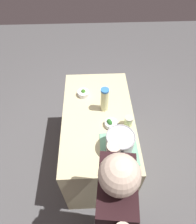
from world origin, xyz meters
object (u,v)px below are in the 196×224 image
(cooking_pot, at_px, (120,142))
(person_cook, at_px, (112,212))
(lemonade_pitcher, at_px, (105,99))
(broccoli_bowl_center, at_px, (111,123))
(broccoli_bowl_front, at_px, (83,93))
(mason_jar, at_px, (128,121))

(cooking_pot, distance_m, person_cook, 0.55)
(person_cook, bearing_deg, lemonade_pitcher, 179.23)
(lemonade_pitcher, distance_m, broccoli_bowl_center, 0.26)
(broccoli_bowl_center, bearing_deg, cooking_pot, 10.75)
(cooking_pot, relative_size, person_cook, 0.18)
(person_cook, bearing_deg, broccoli_bowl_front, -170.41)
(broccoli_bowl_front, distance_m, person_cook, 1.27)
(broccoli_bowl_front, bearing_deg, person_cook, 9.59)
(cooking_pot, xyz_separation_m, person_cook, (0.53, -0.12, -0.07))
(cooking_pot, distance_m, mason_jar, 0.30)
(cooking_pot, distance_m, broccoli_bowl_front, 0.79)
(cooking_pot, xyz_separation_m, broccoli_bowl_front, (-0.71, -0.33, -0.08))
(cooking_pot, xyz_separation_m, mason_jar, (-0.27, 0.12, -0.06))
(lemonade_pitcher, height_order, person_cook, person_cook)
(cooking_pot, xyz_separation_m, lemonade_pitcher, (-0.49, -0.10, 0.03))
(cooking_pot, height_order, broccoli_bowl_center, cooking_pot)
(person_cook, bearing_deg, broccoli_bowl_center, 175.40)
(cooking_pot, relative_size, broccoli_bowl_front, 2.46)
(broccoli_bowl_front, distance_m, broccoli_bowl_center, 0.52)
(cooking_pot, bearing_deg, lemonade_pitcher, -168.31)
(broccoli_bowl_center, relative_size, person_cook, 0.07)
(mason_jar, bearing_deg, lemonade_pitcher, -134.90)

